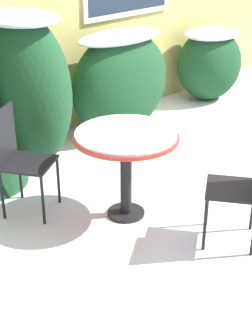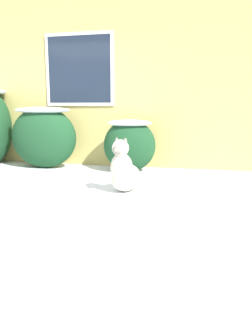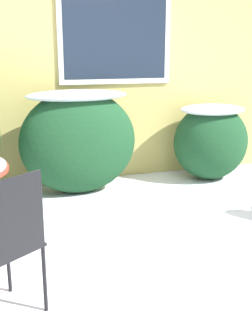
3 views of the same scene
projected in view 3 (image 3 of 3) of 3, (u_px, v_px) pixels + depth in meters
ground_plane at (150, 255)px, 3.28m from camera, size 16.00×16.00×0.00m
house_wall at (85, 40)px, 4.86m from camera, size 8.00×0.10×3.32m
shrub_middle at (78, 139)px, 4.61m from camera, size 1.29×0.66×1.15m
shrub_right at (211, 139)px, 5.16m from camera, size 0.93×0.77×0.92m
patio_chair_far_side at (6, 241)px, 2.38m from camera, size 0.54×0.54×0.90m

